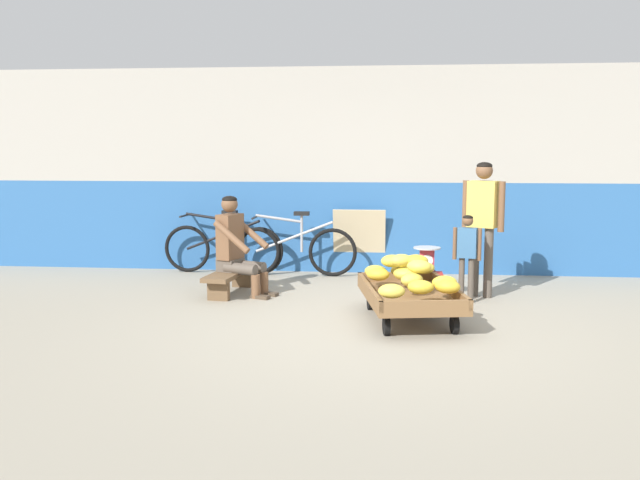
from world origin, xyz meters
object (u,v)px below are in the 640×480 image
at_px(plastic_crate, 426,286).
at_px(customer_child, 467,249).
at_px(banana_cart, 410,297).
at_px(weighing_scale, 427,260).
at_px(low_bench, 231,276).
at_px(bicycle_far_left, 294,249).
at_px(vendor_seated, 237,246).
at_px(customer_adult, 483,214).
at_px(bicycle_near_left, 223,247).
at_px(sign_board, 359,241).

height_order(plastic_crate, customer_child, customer_child).
bearing_deg(banana_cart, customer_child, 53.69).
bearing_deg(weighing_scale, low_bench, 177.32).
height_order(low_bench, bicycle_far_left, bicycle_far_left).
xyz_separation_m(low_bench, customer_child, (2.68, -0.22, 0.40)).
height_order(low_bench, vendor_seated, vendor_seated).
height_order(vendor_seated, bicycle_far_left, vendor_seated).
xyz_separation_m(vendor_seated, customer_adult, (2.80, 0.14, 0.38)).
bearing_deg(customer_adult, customer_child, -121.27).
xyz_separation_m(banana_cart, bicycle_near_left, (-2.44, 2.36, 0.11)).
relative_size(banana_cart, customer_child, 1.62).
bearing_deg(customer_child, low_bench, 175.22).
bearing_deg(weighing_scale, customer_child, -15.62).
relative_size(plastic_crate, bicycle_near_left, 0.22).
distance_m(banana_cart, bicycle_far_left, 2.70).
bearing_deg(low_bench, customer_adult, 2.19).
height_order(banana_cart, weighing_scale, weighing_scale).
xyz_separation_m(vendor_seated, sign_board, (1.35, 1.50, -0.13)).
bearing_deg(weighing_scale, bicycle_far_left, 142.44).
bearing_deg(bicycle_near_left, customer_adult, -19.49).
height_order(low_bench, sign_board, sign_board).
height_order(weighing_scale, customer_adult, customer_adult).
xyz_separation_m(banana_cart, weighing_scale, (0.21, 0.98, 0.21)).
xyz_separation_m(bicycle_near_left, bicycle_far_left, (0.98, -0.09, 0.00)).
xyz_separation_m(banana_cart, sign_board, (-0.61, 2.56, 0.19)).
height_order(banana_cart, low_bench, banana_cart).
xyz_separation_m(low_bench, customer_adult, (2.88, 0.11, 0.75)).
distance_m(low_bench, sign_board, 2.06).
distance_m(low_bench, customer_adult, 2.98).
height_order(low_bench, customer_child, customer_child).
bearing_deg(banana_cart, weighing_scale, 77.85).
distance_m(plastic_crate, weighing_scale, 0.30).
relative_size(low_bench, bicycle_far_left, 0.68).
bearing_deg(bicycle_far_left, plastic_crate, -37.53).
relative_size(vendor_seated, weighing_scale, 3.80).
bearing_deg(banana_cart, bicycle_near_left, 135.98).
distance_m(vendor_seated, bicycle_near_left, 1.41).
xyz_separation_m(plastic_crate, sign_board, (-0.82, 1.57, 0.28)).
distance_m(banana_cart, bicycle_near_left, 3.40).
bearing_deg(vendor_seated, sign_board, 48.10).
distance_m(weighing_scale, bicycle_near_left, 2.99).
relative_size(bicycle_far_left, customer_child, 1.72).
bearing_deg(bicycle_far_left, customer_child, -33.83).
bearing_deg(bicycle_near_left, sign_board, 6.19).
distance_m(bicycle_far_left, customer_adult, 2.61).
distance_m(low_bench, vendor_seated, 0.38).
xyz_separation_m(low_bench, weighing_scale, (2.25, -0.11, 0.25)).
height_order(vendor_seated, bicycle_near_left, vendor_seated).
height_order(vendor_seated, weighing_scale, vendor_seated).
relative_size(vendor_seated, customer_adult, 0.75).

